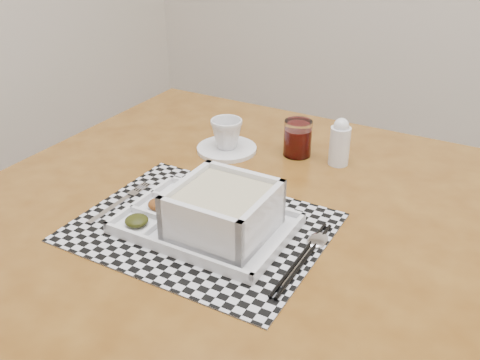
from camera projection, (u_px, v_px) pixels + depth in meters
name	position (u px, v px, depth m)	size (l,w,h in m)	color
dining_table	(231.00, 234.00, 1.16)	(1.09, 1.09, 0.81)	#56300F
placemat	(202.00, 227.00, 1.03)	(0.47, 0.37, 0.00)	#B2B2BA
serving_tray	(217.00, 216.00, 1.00)	(0.32, 0.22, 0.10)	silver
fork	(122.00, 201.00, 1.12)	(0.02, 0.19, 0.00)	silver
spoon	(315.00, 244.00, 0.98)	(0.04, 0.18, 0.01)	silver
chopsticks	(303.00, 258.00, 0.94)	(0.02, 0.24, 0.01)	black
saucer	(227.00, 149.00, 1.34)	(0.15, 0.15, 0.01)	silver
cup	(227.00, 134.00, 1.32)	(0.08, 0.08, 0.07)	silver
juice_glass	(298.00, 140.00, 1.30)	(0.07, 0.07, 0.09)	white
creamer_bottle	(340.00, 142.00, 1.25)	(0.05, 0.05, 0.12)	silver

